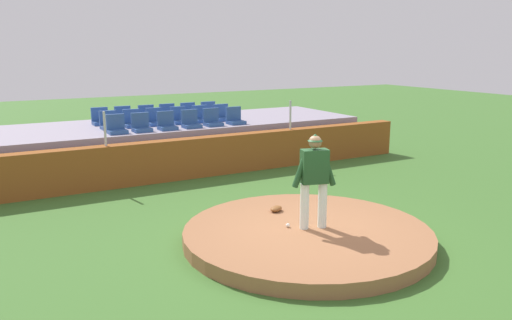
# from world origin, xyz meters

# --- Properties ---
(ground_plane) EXTENTS (60.00, 60.00, 0.00)m
(ground_plane) POSITION_xyz_m (0.00, 0.00, 0.00)
(ground_plane) COLOR #3C6A29
(pitchers_mound) EXTENTS (4.46, 4.46, 0.24)m
(pitchers_mound) POSITION_xyz_m (0.00, 0.00, 0.12)
(pitchers_mound) COLOR #996340
(pitchers_mound) RESTS_ON ground_plane
(pitcher) EXTENTS (0.81, 0.37, 1.72)m
(pitcher) POSITION_xyz_m (0.12, -0.01, 1.24)
(pitcher) COLOR white
(pitcher) RESTS_ON pitchers_mound
(baseball) EXTENTS (0.07, 0.07, 0.07)m
(baseball) POSITION_xyz_m (-0.27, 0.23, 0.28)
(baseball) COLOR white
(baseball) RESTS_ON pitchers_mound
(fielding_glove) EXTENTS (0.36, 0.32, 0.11)m
(fielding_glove) POSITION_xyz_m (0.03, 1.12, 0.30)
(fielding_glove) COLOR brown
(fielding_glove) RESTS_ON pitchers_mound
(brick_barrier) EXTENTS (13.78, 0.40, 1.07)m
(brick_barrier) POSITION_xyz_m (0.00, 5.40, 0.54)
(brick_barrier) COLOR brown
(brick_barrier) RESTS_ON ground_plane
(fence_post_left) EXTENTS (0.06, 0.06, 0.85)m
(fence_post_left) POSITION_xyz_m (-2.26, 5.40, 1.49)
(fence_post_left) COLOR silver
(fence_post_left) RESTS_ON brick_barrier
(fence_post_right) EXTENTS (0.06, 0.06, 0.85)m
(fence_post_right) POSITION_xyz_m (3.11, 5.40, 1.49)
(fence_post_right) COLOR silver
(fence_post_right) RESTS_ON brick_barrier
(bleacher_platform) EXTENTS (12.02, 3.59, 1.20)m
(bleacher_platform) POSITION_xyz_m (0.00, 7.62, 0.60)
(bleacher_platform) COLOR gray
(bleacher_platform) RESTS_ON ground_plane
(stadium_chair_0) EXTENTS (0.48, 0.44, 0.50)m
(stadium_chair_0) POSITION_xyz_m (-1.74, 6.34, 1.36)
(stadium_chair_0) COLOR #2D5294
(stadium_chair_0) RESTS_ON bleacher_platform
(stadium_chair_1) EXTENTS (0.48, 0.44, 0.50)m
(stadium_chair_1) POSITION_xyz_m (-1.08, 6.35, 1.36)
(stadium_chair_1) COLOR #2D5294
(stadium_chair_1) RESTS_ON bleacher_platform
(stadium_chair_2) EXTENTS (0.48, 0.44, 0.50)m
(stadium_chair_2) POSITION_xyz_m (-0.36, 6.33, 1.36)
(stadium_chair_2) COLOR #2D5294
(stadium_chair_2) RESTS_ON bleacher_platform
(stadium_chair_3) EXTENTS (0.48, 0.44, 0.50)m
(stadium_chair_3) POSITION_xyz_m (0.36, 6.34, 1.36)
(stadium_chair_3) COLOR #2D5294
(stadium_chair_3) RESTS_ON bleacher_platform
(stadium_chair_4) EXTENTS (0.48, 0.44, 0.50)m
(stadium_chair_4) POSITION_xyz_m (1.04, 6.37, 1.36)
(stadium_chair_4) COLOR #2D5294
(stadium_chair_4) RESTS_ON bleacher_platform
(stadium_chair_5) EXTENTS (0.48, 0.44, 0.50)m
(stadium_chair_5) POSITION_xyz_m (1.78, 6.37, 1.36)
(stadium_chair_5) COLOR #2D5294
(stadium_chair_5) RESTS_ON bleacher_platform
(stadium_chair_6) EXTENTS (0.48, 0.44, 0.50)m
(stadium_chair_6) POSITION_xyz_m (-1.72, 7.24, 1.36)
(stadium_chair_6) COLOR #2D5294
(stadium_chair_6) RESTS_ON bleacher_platform
(stadium_chair_7) EXTENTS (0.48, 0.44, 0.50)m
(stadium_chair_7) POSITION_xyz_m (-1.06, 7.25, 1.36)
(stadium_chair_7) COLOR #2D5294
(stadium_chair_7) RESTS_ON bleacher_platform
(stadium_chair_8) EXTENTS (0.48, 0.44, 0.50)m
(stadium_chair_8) POSITION_xyz_m (-0.38, 7.27, 1.36)
(stadium_chair_8) COLOR #2D5294
(stadium_chair_8) RESTS_ON bleacher_platform
(stadium_chair_9) EXTENTS (0.48, 0.44, 0.50)m
(stadium_chair_9) POSITION_xyz_m (0.37, 7.26, 1.36)
(stadium_chair_9) COLOR #2D5294
(stadium_chair_9) RESTS_ON bleacher_platform
(stadium_chair_10) EXTENTS (0.48, 0.44, 0.50)m
(stadium_chair_10) POSITION_xyz_m (1.06, 7.23, 1.36)
(stadium_chair_10) COLOR #2D5294
(stadium_chair_10) RESTS_ON bleacher_platform
(stadium_chair_11) EXTENTS (0.48, 0.44, 0.50)m
(stadium_chair_11) POSITION_xyz_m (1.77, 7.23, 1.36)
(stadium_chair_11) COLOR #2D5294
(stadium_chair_11) RESTS_ON bleacher_platform
(stadium_chair_12) EXTENTS (0.48, 0.44, 0.50)m
(stadium_chair_12) POSITION_xyz_m (-1.75, 8.18, 1.36)
(stadium_chair_12) COLOR #2D5294
(stadium_chair_12) RESTS_ON bleacher_platform
(stadium_chair_13) EXTENTS (0.48, 0.44, 0.50)m
(stadium_chair_13) POSITION_xyz_m (-1.06, 8.18, 1.36)
(stadium_chair_13) COLOR #2D5294
(stadium_chair_13) RESTS_ON bleacher_platform
(stadium_chair_14) EXTENTS (0.48, 0.44, 0.50)m
(stadium_chair_14) POSITION_xyz_m (-0.35, 8.13, 1.36)
(stadium_chair_14) COLOR #2D5294
(stadium_chair_14) RESTS_ON bleacher_platform
(stadium_chair_15) EXTENTS (0.48, 0.44, 0.50)m
(stadium_chair_15) POSITION_xyz_m (0.33, 8.15, 1.36)
(stadium_chair_15) COLOR #2D5294
(stadium_chair_15) RESTS_ON bleacher_platform
(stadium_chair_16) EXTENTS (0.48, 0.44, 0.50)m
(stadium_chair_16) POSITION_xyz_m (1.03, 8.14, 1.36)
(stadium_chair_16) COLOR #2D5294
(stadium_chair_16) RESTS_ON bleacher_platform
(stadium_chair_17) EXTENTS (0.48, 0.44, 0.50)m
(stadium_chair_17) POSITION_xyz_m (1.73, 8.13, 1.36)
(stadium_chair_17) COLOR #2D5294
(stadium_chair_17) RESTS_ON bleacher_platform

